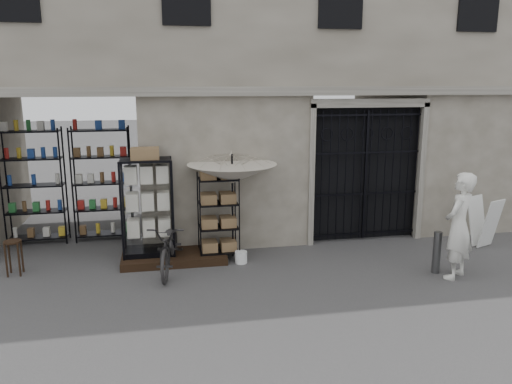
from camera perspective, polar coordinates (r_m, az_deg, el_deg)
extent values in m
plane|color=black|center=(8.92, 6.89, -10.21)|extent=(80.00, 80.00, 0.00)
cube|color=gray|center=(12.15, 1.42, 17.53)|extent=(14.00, 4.00, 9.00)
cube|color=black|center=(10.96, -20.86, 1.52)|extent=(3.00, 1.70, 3.00)
cube|color=black|center=(11.50, -20.60, 0.75)|extent=(2.70, 0.50, 2.50)
cube|color=black|center=(11.16, 12.08, 2.25)|extent=(2.50, 0.06, 3.00)
cube|color=black|center=(11.03, 12.39, 1.85)|extent=(0.05, 0.05, 2.80)
cube|color=black|center=(9.95, -9.33, -7.39)|extent=(2.00, 0.90, 0.15)
cube|color=black|center=(10.00, -12.05, -6.62)|extent=(1.00, 0.70, 0.10)
cube|color=silver|center=(9.48, -12.07, -2.12)|extent=(0.87, 0.13, 1.74)
cube|color=silver|center=(9.78, -12.25, -2.30)|extent=(0.84, 0.52, 1.45)
cube|color=olive|center=(9.57, -12.55, 4.02)|extent=(0.57, 0.46, 0.21)
cube|color=black|center=(9.78, -4.33, -2.81)|extent=(0.87, 0.73, 1.71)
cube|color=olive|center=(9.80, -4.32, -3.11)|extent=(0.74, 0.60, 1.28)
cylinder|color=black|center=(9.84, -2.70, -1.61)|extent=(0.04, 0.04, 2.07)
imported|color=#B3AAA0|center=(9.69, -2.75, 2.71)|extent=(1.88, 1.90, 1.39)
cylinder|color=white|center=(9.72, -1.72, -7.45)|extent=(0.30, 0.30, 0.23)
imported|color=black|center=(9.50, -9.70, -8.86)|extent=(0.78, 1.04, 1.82)
cylinder|color=black|center=(9.99, -26.08, -5.12)|extent=(0.37, 0.37, 0.03)
cube|color=black|center=(10.08, -25.91, -6.82)|extent=(0.29, 0.29, 0.63)
cylinder|color=#4C4C4D|center=(9.72, 19.96, -6.51)|extent=(0.18, 0.18, 0.78)
imported|color=silver|center=(9.76, 21.67, -9.02)|extent=(1.70, 1.95, 0.46)
cube|color=silver|center=(11.52, 25.27, -3.28)|extent=(0.55, 0.41, 1.04)
cube|color=silver|center=(11.69, 23.94, -2.95)|extent=(0.55, 0.41, 1.04)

